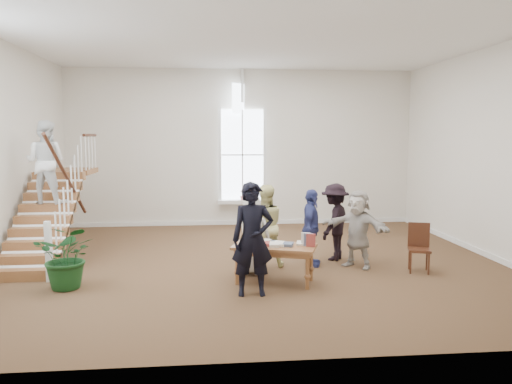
{
  "coord_description": "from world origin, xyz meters",
  "views": [
    {
      "loc": [
        -1.01,
        -10.01,
        2.63
      ],
      "look_at": [
        0.01,
        0.4,
        1.43
      ],
      "focal_mm": 35.0,
      "sensor_mm": 36.0,
      "label": 1
    }
  ],
  "objects": [
    {
      "name": "ground",
      "position": [
        0.0,
        0.0,
        0.0
      ],
      "size": [
        10.0,
        10.0,
        0.0
      ],
      "primitive_type": "plane",
      "color": "#4B341D",
      "rests_on": "ground"
    },
    {
      "name": "room_shell",
      "position": [
        -0.0,
        4.39,
        0.4
      ],
      "size": [
        10.49,
        10.0,
        10.0
      ],
      "color": "silver",
      "rests_on": "ground"
    },
    {
      "name": "staircase",
      "position": [
        -4.34,
        0.75,
        1.62
      ],
      "size": [
        1.1,
        4.1,
        2.92
      ],
      "color": "brown",
      "rests_on": "ground"
    },
    {
      "name": "library_table",
      "position": [
        0.16,
        -1.38,
        0.6
      ],
      "size": [
        1.6,
        1.15,
        0.74
      ],
      "rotation": [
        0.0,
        0.0,
        -0.33
      ],
      "color": "brown",
      "rests_on": "ground"
    },
    {
      "name": "police_officer",
      "position": [
        -0.29,
        -2.04,
        0.94
      ],
      "size": [
        0.69,
        0.46,
        1.87
      ],
      "primitive_type": "imported",
      "rotation": [
        0.0,
        0.0,
        -0.01
      ],
      "color": "black",
      "rests_on": "ground"
    },
    {
      "name": "elderly_woman",
      "position": [
        -0.19,
        -0.79,
        0.75
      ],
      "size": [
        0.83,
        0.65,
        1.5
      ],
      "primitive_type": "imported",
      "rotation": [
        0.0,
        0.0,
        2.88
      ],
      "color": "#B8B5AB",
      "rests_on": "ground"
    },
    {
      "name": "person_yellow",
      "position": [
        0.11,
        -0.29,
        0.82
      ],
      "size": [
        0.86,
        0.71,
        1.65
      ],
      "primitive_type": "imported",
      "rotation": [
        0.0,
        0.0,
        3.25
      ],
      "color": "#ECE393",
      "rests_on": "ground"
    },
    {
      "name": "woman_cluster_a",
      "position": [
        1.04,
        -0.32,
        0.78
      ],
      "size": [
        0.63,
        0.98,
        1.55
      ],
      "primitive_type": "imported",
      "rotation": [
        0.0,
        0.0,
        1.27
      ],
      "color": "navy",
      "rests_on": "ground"
    },
    {
      "name": "woman_cluster_b",
      "position": [
        1.64,
        0.13,
        0.81
      ],
      "size": [
        1.08,
        1.2,
        1.62
      ],
      "primitive_type": "imported",
      "rotation": [
        0.0,
        0.0,
        4.12
      ],
      "color": "black",
      "rests_on": "ground"
    },
    {
      "name": "woman_cluster_c",
      "position": [
        1.94,
        -0.52,
        0.78
      ],
      "size": [
        1.35,
        1.33,
        1.55
      ],
      "primitive_type": "imported",
      "rotation": [
        0.0,
        0.0,
        5.52
      ],
      "color": "#BDB4AA",
      "rests_on": "ground"
    },
    {
      "name": "floor_plant",
      "position": [
        -3.4,
        -1.4,
        0.56
      ],
      "size": [
        1.09,
        0.97,
        1.12
      ],
      "primitive_type": "imported",
      "rotation": [
        0.0,
        0.0,
        -0.11
      ],
      "color": "#133D17",
      "rests_on": "ground"
    },
    {
      "name": "side_chair",
      "position": [
        3.04,
        -0.91,
        0.52
      ],
      "size": [
        0.51,
        0.51,
        0.93
      ],
      "rotation": [
        0.0,
        0.0,
        -0.31
      ],
      "color": "#3A1A0F",
      "rests_on": "ground"
    }
  ]
}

